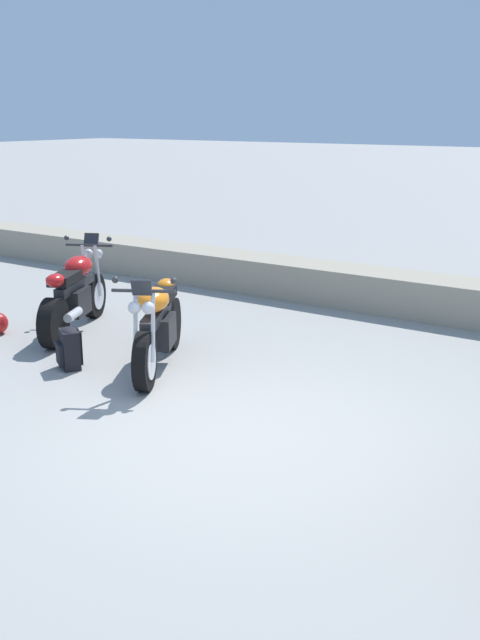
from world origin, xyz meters
name	(u,v)px	position (x,y,z in m)	size (l,w,h in m)	color
ground_plane	(237,433)	(0.00, 0.00, 0.00)	(120.00, 120.00, 0.00)	gray
stone_wall	(431,297)	(0.00, 4.80, 0.28)	(36.00, 0.80, 0.55)	gray
motorcycle_red_near_left	(75,295)	(-3.58, 1.50, 0.49)	(1.10, 1.93, 1.18)	black
motorcycle_orange_centre	(157,326)	(-1.74, 0.97, 0.49)	(1.19, 1.88, 1.18)	black
rider_backpack	(69,347)	(-2.55, 0.40, 0.24)	(0.35, 0.34, 0.47)	black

